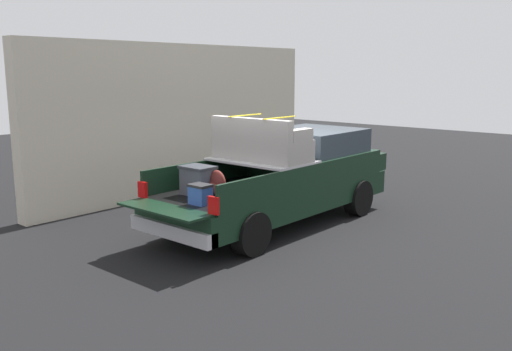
{
  "coord_description": "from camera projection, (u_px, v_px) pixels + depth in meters",
  "views": [
    {
      "loc": [
        -8.44,
        -6.8,
        3.08
      ],
      "look_at": [
        -0.6,
        0.0,
        1.1
      ],
      "focal_mm": 38.72,
      "sensor_mm": 36.0,
      "label": 1
    }
  ],
  "objects": [
    {
      "name": "trash_can",
      "position": [
        287.0,
        161.0,
        15.99
      ],
      "size": [
        0.6,
        0.6,
        0.98
      ],
      "color": "#1E592D",
      "rests_on": "ground_plane"
    },
    {
      "name": "pickup_truck",
      "position": [
        286.0,
        176.0,
        11.31
      ],
      "size": [
        6.05,
        2.06,
        2.23
      ],
      "color": "black",
      "rests_on": "ground_plane"
    },
    {
      "name": "building_facade",
      "position": [
        184.0,
        119.0,
        14.09
      ],
      "size": [
        8.86,
        0.36,
        3.73
      ],
      "primitive_type": "cube",
      "color": "beige",
      "rests_on": "ground_plane"
    },
    {
      "name": "ground_plane",
      "position": [
        275.0,
        224.0,
        11.22
      ],
      "size": [
        40.0,
        40.0,
        0.0
      ],
      "primitive_type": "plane",
      "color": "black"
    }
  ]
}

